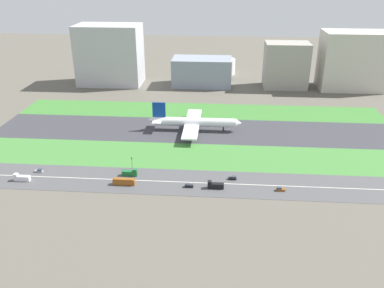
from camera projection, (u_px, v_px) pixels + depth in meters
name	position (u px, v px, depth m)	size (l,w,h in m)	color
ground_plane	(197.00, 130.00, 279.70)	(800.00, 800.00, 0.00)	#5B564C
runway	(197.00, 130.00, 279.68)	(280.00, 46.00, 0.10)	#38383D
grass_median_north	(200.00, 111.00, 316.94)	(280.00, 36.00, 0.10)	#3D7A33
grass_median_south	(192.00, 156.00, 242.42)	(280.00, 36.00, 0.10)	#427F38
highway	(188.00, 182.00, 213.34)	(280.00, 28.00, 0.10)	#4C4C4F
highway_centerline	(188.00, 182.00, 213.32)	(266.00, 0.50, 0.01)	silver
airliner	(193.00, 122.00, 277.33)	(65.00, 56.00, 19.70)	white
bus_0	(124.00, 182.00, 210.39)	(11.60, 2.50, 3.50)	brown
truck_0	(130.00, 173.00, 219.46)	(8.40, 2.50, 4.00)	#19662D
car_3	(189.00, 186.00, 208.37)	(4.40, 1.80, 2.00)	black
truck_1	(22.00, 178.00, 214.36)	(8.40, 2.50, 4.00)	silver
car_0	(39.00, 171.00, 223.39)	(4.40, 1.80, 2.00)	#99999E
truck_2	(215.00, 185.00, 207.09)	(8.40, 2.50, 4.00)	black
car_1	(233.00, 178.00, 215.84)	(4.40, 1.80, 2.00)	black
car_2	(280.00, 189.00, 205.05)	(4.40, 1.80, 2.00)	brown
traffic_light	(132.00, 162.00, 225.69)	(0.36, 0.50, 7.20)	#4C4C51
terminal_building	(110.00, 55.00, 378.26)	(59.26, 35.47, 55.25)	#B2B2B7
hangar_building	(202.00, 72.00, 378.16)	(55.07, 30.52, 25.91)	gray
office_tower	(286.00, 65.00, 369.57)	(39.65, 26.75, 41.23)	#9E998E
cargo_warehouse	(353.00, 61.00, 363.25)	(56.61, 34.36, 51.75)	beige
fuel_tank_west	(196.00, 67.00, 422.19)	(20.46, 20.46, 13.50)	silver
fuel_tank_centre	(224.00, 66.00, 419.66)	(22.65, 22.65, 15.84)	silver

